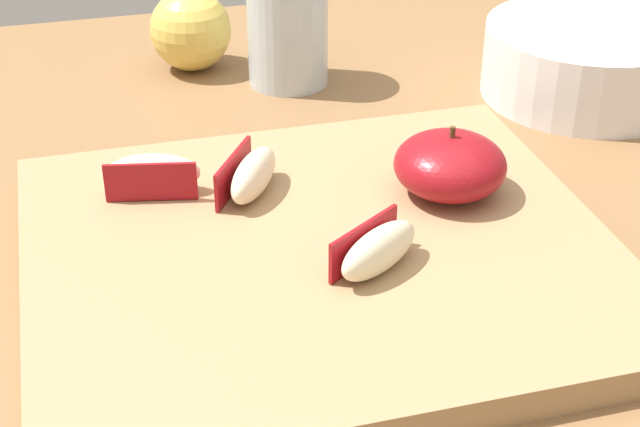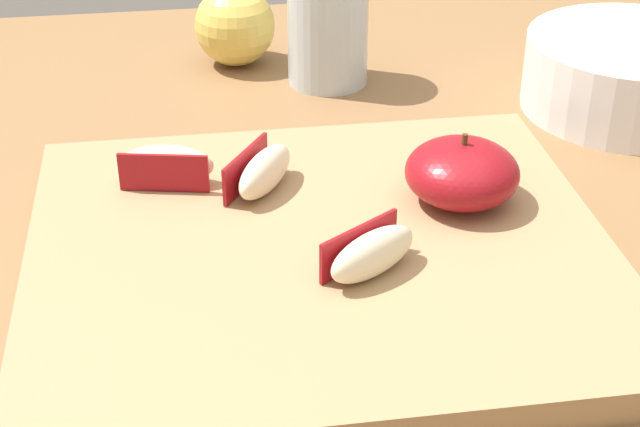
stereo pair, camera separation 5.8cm
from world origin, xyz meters
TOP-DOWN VIEW (x-y plane):
  - dining_table at (0.00, 0.00)m, footprint 1.15×0.86m
  - cutting_board at (0.04, -0.06)m, footprint 0.35×0.31m
  - apple_half_skin_up at (0.13, -0.02)m, footprint 0.07×0.07m
  - apple_wedge_right at (-0.05, 0.02)m, footprint 0.06×0.03m
  - apple_wedge_front at (0.01, 0.01)m, footprint 0.05×0.06m
  - apple_wedge_back at (0.06, -0.10)m, footprint 0.06×0.05m
  - whole_apple_golden at (0.01, 0.28)m, footprint 0.07×0.07m
  - ceramic_fruit_bowl at (0.32, 0.13)m, footprint 0.17×0.17m
  - drinking_glass_water at (0.09, 0.22)m, footprint 0.07×0.07m

SIDE VIEW (x-z plane):
  - dining_table at x=0.00m, z-range 0.26..1.01m
  - cutting_board at x=0.04m, z-range 0.75..0.77m
  - ceramic_fruit_bowl at x=0.32m, z-range 0.75..0.81m
  - apple_wedge_right at x=-0.05m, z-range 0.77..0.79m
  - apple_wedge_front at x=0.01m, z-range 0.77..0.79m
  - apple_wedge_back at x=0.06m, z-range 0.77..0.79m
  - whole_apple_golden at x=0.01m, z-range 0.74..0.82m
  - apple_half_skin_up at x=0.13m, z-range 0.76..0.81m
  - drinking_glass_water at x=0.09m, z-range 0.75..0.85m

